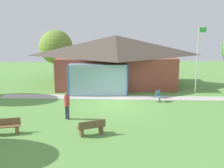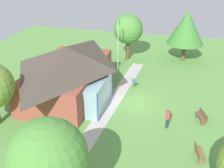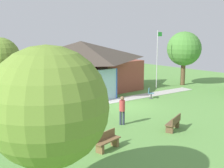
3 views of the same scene
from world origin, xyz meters
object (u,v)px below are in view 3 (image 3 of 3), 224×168
Objects in this scene: tree_lawn_corner at (48,107)px; visitor_strolling_lawn at (122,108)px; tree_east_hedge at (184,49)px; flagpole at (157,57)px; tree_behind_pavilion_left at (0,58)px; pavilion at (81,66)px; patio_chair_lawn_spare at (150,93)px; bench_front_center at (174,123)px; bench_front_left at (107,141)px.

visitor_strolling_lawn is at bearing 32.46° from tree_lawn_corner.
visitor_strolling_lawn is 0.32× the size of tree_east_hedge.
flagpole reaches higher than tree_behind_pavilion_left.
tree_east_hedge reaches higher than pavilion.
patio_chair_lawn_spare is at bearing 31.24° from tree_lawn_corner.
patio_chair_lawn_spare is at bearing -45.92° from tree_behind_pavilion_left.
patio_chair_lawn_spare reaches higher than bench_front_center.
tree_east_hedge is (12.03, 8.43, 3.34)m from bench_front_center.
tree_lawn_corner reaches higher than tree_behind_pavilion_left.
pavilion reaches higher than bench_front_center.
tree_east_hedge is at bearing 162.91° from patio_chair_lawn_spare.
patio_chair_lawn_spare is (-3.58, -2.52, -2.68)m from flagpole.
bench_front_left and bench_front_center have the same top height.
tree_lawn_corner reaches higher than bench_front_left.
tree_lawn_corner is (-8.71, -1.92, 2.82)m from bench_front_center.
visitor_strolling_lawn is 0.34× the size of tree_lawn_corner.
bench_front_left is 1.81× the size of patio_chair_lawn_spare.
pavilion is at bearing -32.10° from tree_behind_pavilion_left.
bench_front_center is at bearing -75.02° from tree_behind_pavilion_left.
pavilion is 7.41m from flagpole.
bench_front_left is 0.30× the size of tree_lawn_corner.
bench_front_center is 15.06m from tree_east_hedge.
bench_front_center is at bearing 163.09° from visitor_strolling_lawn.
bench_front_left is 11.22m from patio_chair_lawn_spare.
bench_front_center is 0.28× the size of tree_east_hedge.
visitor_strolling_lawn is at bearing -156.87° from tree_east_hedge.
tree_behind_pavilion_left is (-12.63, 6.82, 0.18)m from flagpole.
flagpole reaches higher than pavilion.
tree_behind_pavilion_left is 18.15m from tree_lawn_corner.
patio_chair_lawn_spare is 0.17× the size of tree_behind_pavilion_left.
bench_front_left is at bearing 28.44° from tree_lawn_corner.
bench_front_left is 0.28× the size of tree_east_hedge.
flagpole is 20.25m from tree_lawn_corner.
tree_lawn_corner is (-10.46, -13.85, 0.80)m from pavilion.
tree_behind_pavilion_left is at bearing -102.89° from bench_front_left.
tree_behind_pavilion_left is at bearing 75.58° from tree_lawn_corner.
patio_chair_lawn_spare is 0.49× the size of visitor_strolling_lawn.
flagpole is at bearing -106.48° from visitor_strolling_lawn.
bench_front_center is 0.90× the size of visitor_strolling_lawn.
visitor_strolling_lawn is (-10.04, -6.23, -2.07)m from flagpole.
pavilion is 2.08× the size of tree_east_hedge.
visitor_strolling_lawn is at bearing -109.72° from pavilion.
tree_behind_pavilion_left reaches higher than patio_chair_lawn_spare.
tree_lawn_corner is (-4.10, -2.22, 2.82)m from bench_front_left.
bench_front_left is 0.31× the size of tree_behind_pavilion_left.
pavilion is at bearing 52.94° from tree_lawn_corner.
visitor_strolling_lawn is 0.35× the size of tree_behind_pavilion_left.
tree_behind_pavilion_left is 0.98× the size of tree_lawn_corner.
tree_behind_pavilion_left is (-4.19, 15.66, 2.87)m from bench_front_center.
tree_lawn_corner is at bearing -2.29° from patio_chair_lawn_spare.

